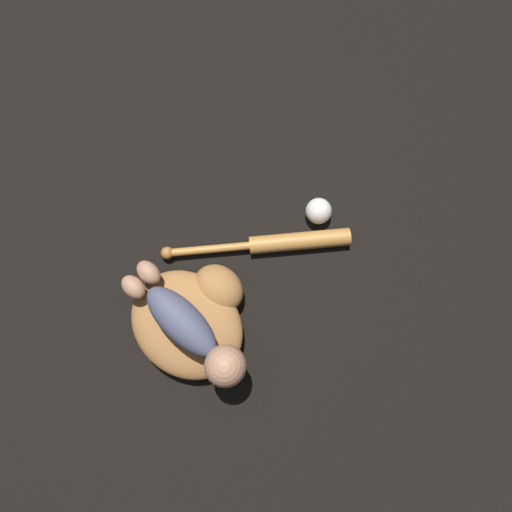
# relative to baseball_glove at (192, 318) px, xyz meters

# --- Properties ---
(ground_plane) EXTENTS (6.00, 6.00, 0.00)m
(ground_plane) POSITION_rel_baseball_glove_xyz_m (-0.06, -0.00, -0.05)
(ground_plane) COLOR black
(baseball_glove) EXTENTS (0.38, 0.37, 0.10)m
(baseball_glove) POSITION_rel_baseball_glove_xyz_m (0.00, 0.00, 0.00)
(baseball_glove) COLOR #A8703D
(baseball_glove) RESTS_ON ground
(baby_figure) EXTENTS (0.36, 0.25, 0.10)m
(baby_figure) POSITION_rel_baseball_glove_xyz_m (0.02, -0.03, 0.09)
(baby_figure) COLOR #4C516B
(baby_figure) RESTS_ON baseball_glove
(baseball_bat) EXTENTS (0.48, 0.21, 0.05)m
(baseball_bat) POSITION_rel_baseball_glove_xyz_m (0.16, 0.25, -0.02)
(baseball_bat) COLOR #C6843D
(baseball_bat) RESTS_ON ground
(baseball) EXTENTS (0.07, 0.07, 0.07)m
(baseball) POSITION_rel_baseball_glove_xyz_m (0.24, 0.36, -0.01)
(baseball) COLOR white
(baseball) RESTS_ON ground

